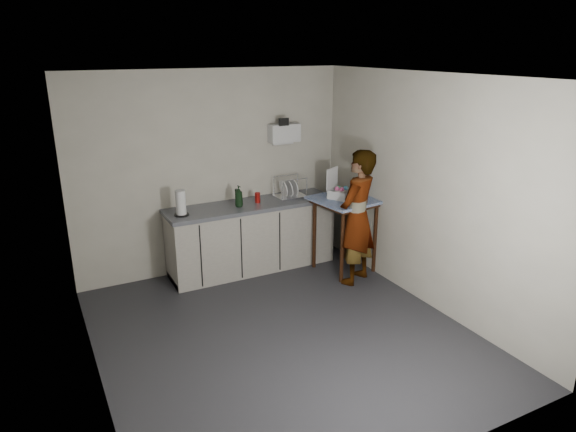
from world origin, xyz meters
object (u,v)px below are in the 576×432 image
dark_bottle (237,197)px  bakery_box (340,192)px  standing_man (357,218)px  soda_can (257,198)px  side_table (345,208)px  soap_bottle (239,196)px  kitchen_counter (252,238)px  dish_rack (290,192)px  paper_towel (181,204)px

dark_bottle → bakery_box: size_ratio=0.55×
standing_man → soda_can: standing_man is taller
dark_bottle → side_table: bearing=-26.5°
standing_man → soap_bottle: (-1.19, 0.91, 0.20)m
side_table → standing_man: 0.37m
kitchen_counter → dark_bottle: 0.62m
soda_can → dark_bottle: dark_bottle is taller
kitchen_counter → soap_bottle: (-0.19, -0.05, 0.62)m
kitchen_counter → soda_can: 0.56m
dark_bottle → bakery_box: bakery_box is taller
side_table → dish_rack: dish_rack is taller
soda_can → bakery_box: bakery_box is taller
kitchen_counter → soda_can: bearing=1.5°
soda_can → dish_rack: 0.49m
soap_bottle → paper_towel: size_ratio=0.87×
soap_bottle → dish_rack: dish_rack is taller
standing_man → soap_bottle: standing_man is taller
dish_rack → standing_man: bearing=-67.4°
kitchen_counter → dish_rack: (0.58, 0.03, 0.55)m
side_table → kitchen_counter: bearing=143.1°
dish_rack → side_table: bearing=-52.7°
soap_bottle → soda_can: 0.30m
soda_can → paper_towel: (-1.04, -0.07, 0.08)m
paper_towel → bakery_box: (1.95, -0.49, 0.02)m
paper_towel → bakery_box: bearing=-14.1°
paper_towel → bakery_box: size_ratio=0.82×
soap_bottle → dark_bottle: (0.01, 0.07, -0.03)m
dark_bottle → standing_man: bearing=-39.9°
dark_bottle → paper_towel: paper_towel is taller
standing_man → bakery_box: bearing=-118.5°
standing_man → kitchen_counter: bearing=-71.3°
standing_man → dish_rack: (-0.42, 1.00, 0.13)m
soda_can → paper_towel: 1.04m
dark_bottle → dish_rack: bearing=0.9°
kitchen_counter → standing_man: standing_man is taller
dish_rack → bakery_box: bakery_box is taller
standing_man → paper_towel: (-1.94, 0.90, 0.21)m
kitchen_counter → dish_rack: bearing=3.3°
paper_towel → soap_bottle: bearing=0.9°
dark_bottle → dish_rack: 0.76m
standing_man → paper_towel: 2.15m
dish_rack → paper_towel: bearing=-176.3°
side_table → standing_man: standing_man is taller
dark_bottle → dish_rack: (0.76, 0.01, -0.04)m
standing_man → bakery_box: 0.47m
soap_bottle → paper_towel: bearing=-179.1°
soda_can → dark_bottle: size_ratio=0.63×
soap_bottle → side_table: bearing=-23.5°
bakery_box → standing_man: bearing=-118.9°
side_table → bakery_box: size_ratio=2.61×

